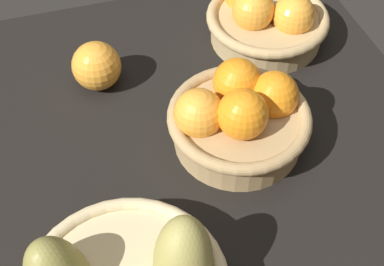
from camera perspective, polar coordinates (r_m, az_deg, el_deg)
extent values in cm
cube|color=black|center=(81.76, 2.42, -2.34)|extent=(84.00, 72.00, 3.00)
ellipsoid|color=#9E934C|center=(63.18, -0.98, -13.77)|extent=(13.15, 10.84, 14.20)
cylinder|color=tan|center=(98.51, 8.04, 11.20)|extent=(20.09, 20.09, 4.82)
torus|color=tan|center=(97.05, 8.20, 12.32)|extent=(22.00, 22.00, 1.91)
sphere|color=#F49E33|center=(94.69, 6.64, 13.09)|extent=(7.46, 7.46, 7.46)
sphere|color=#F49E33|center=(95.52, 10.95, 12.40)|extent=(7.46, 7.46, 7.46)
cylinder|color=tan|center=(79.83, 5.02, 0.49)|extent=(19.52, 19.52, 5.43)
torus|color=tan|center=(77.81, 5.15, 1.81)|extent=(21.48, 21.48, 1.96)
sphere|color=#F49E33|center=(75.89, 0.74, 2.12)|extent=(7.46, 7.46, 7.46)
sphere|color=orange|center=(74.49, 5.52, 2.02)|extent=(7.46, 7.46, 7.46)
sphere|color=orange|center=(80.04, 4.91, 5.50)|extent=(7.46, 7.46, 7.46)
sphere|color=orange|center=(79.60, 8.90, 4.03)|extent=(7.46, 7.46, 7.46)
sphere|color=#F49E33|center=(88.67, -10.30, 7.17)|extent=(8.20, 8.20, 8.20)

